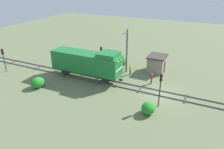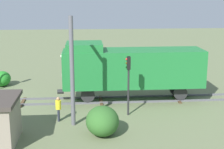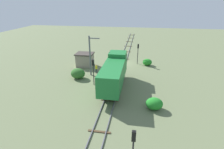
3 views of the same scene
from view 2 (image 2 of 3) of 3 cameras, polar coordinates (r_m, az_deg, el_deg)
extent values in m
cube|color=#4C3823|center=(28.25, -14.65, -4.49)|extent=(2.40, 0.24, 0.09)
cube|color=#4C3823|center=(27.82, -1.85, -4.32)|extent=(2.40, 0.24, 0.09)
cube|color=#4C3823|center=(28.78, 10.69, -3.95)|extent=(2.40, 0.24, 0.09)
cube|color=#1E7233|center=(27.37, 3.63, 1.14)|extent=(2.90, 11.00, 2.90)
cube|color=#1E7233|center=(26.78, -4.63, 4.66)|extent=(2.75, 2.80, 0.60)
cube|color=#1E7233|center=(27.16, -8.05, 0.93)|extent=(2.84, 0.10, 2.84)
cube|color=white|center=(27.20, -8.12, 0.52)|extent=(2.46, 0.06, 0.20)
sphere|color=white|center=(27.39, -8.17, 3.38)|extent=(0.28, 0.28, 0.28)
sphere|color=white|center=(26.50, -8.29, 3.04)|extent=(0.28, 0.28, 0.28)
cylinder|color=#262628|center=(27.63, -8.54, -2.83)|extent=(0.36, 0.50, 0.36)
cylinder|color=#262628|center=(28.29, -4.08, -2.64)|extent=(0.18, 1.10, 1.10)
cylinder|color=#262628|center=(26.91, -4.05, -3.48)|extent=(0.18, 1.10, 1.10)
cylinder|color=#262628|center=(29.28, 10.56, -2.28)|extent=(0.18, 1.10, 1.10)
cylinder|color=#262628|center=(27.95, 11.32, -3.08)|extent=(0.18, 1.10, 1.10)
cylinder|color=#262628|center=(24.13, 2.75, -1.97)|extent=(0.14, 0.14, 4.25)
cube|color=black|center=(23.74, 2.79, 1.92)|extent=(0.32, 0.24, 0.90)
sphere|color=red|center=(23.67, 2.46, 2.56)|extent=(0.16, 0.16, 0.16)
sphere|color=#3C3306|center=(23.72, 2.45, 1.89)|extent=(0.16, 0.16, 0.16)
sphere|color=black|center=(23.78, 2.45, 1.23)|extent=(0.16, 0.16, 0.16)
cylinder|color=#262B38|center=(26.18, -17.49, -5.24)|extent=(0.15, 0.15, 0.85)
cylinder|color=#262B38|center=(25.99, -17.59, -5.38)|extent=(0.15, 0.15, 0.85)
cylinder|color=maroon|center=(25.87, -17.65, -3.77)|extent=(0.38, 0.38, 0.62)
sphere|color=tan|center=(25.75, -17.72, -2.86)|extent=(0.23, 0.23, 0.23)
cylinder|color=#262B38|center=(23.87, -8.84, -6.58)|extent=(0.15, 0.15, 0.85)
cylinder|color=#262B38|center=(23.68, -8.87, -6.74)|extent=(0.15, 0.15, 0.85)
cylinder|color=yellow|center=(23.54, -8.92, -4.98)|extent=(0.38, 0.38, 0.62)
sphere|color=tan|center=(23.41, -8.96, -3.99)|extent=(0.23, 0.23, 0.23)
cylinder|color=#595960|center=(22.05, -6.65, 0.38)|extent=(0.28, 0.28, 7.16)
cube|color=#595960|center=(22.46, -6.79, 8.83)|extent=(1.80, 0.16, 0.16)
ellipsoid|color=#248326|center=(33.62, -17.82, -0.68)|extent=(1.93, 1.58, 1.40)
ellipsoid|color=#228126|center=(34.27, 9.88, 0.15)|extent=(2.11, 1.72, 1.53)
ellipsoid|color=#2E6026|center=(21.12, -1.60, -7.73)|extent=(2.49, 2.04, 1.81)
camera|label=1|loc=(54.92, -19.62, 19.04)|focal=35.00mm
camera|label=3|loc=(41.10, 39.67, 16.20)|focal=28.00mm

